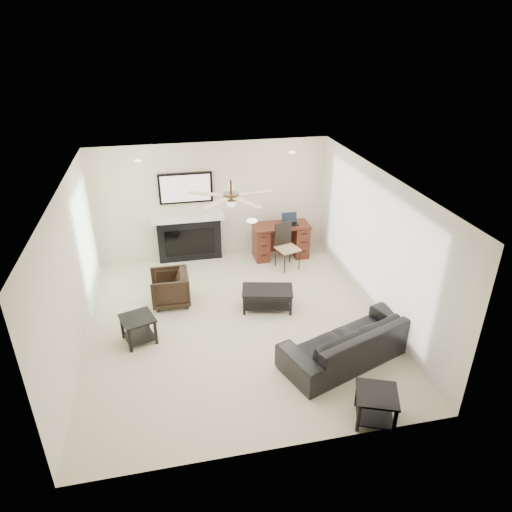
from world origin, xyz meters
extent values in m
plane|color=beige|center=(0.00, 0.00, 0.00)|extent=(5.50, 5.50, 0.00)
cube|color=white|center=(0.00, 0.00, 2.50)|extent=(5.00, 5.50, 0.04)
cube|color=beige|center=(0.00, 2.75, 1.25)|extent=(5.00, 0.04, 2.50)
cube|color=beige|center=(0.00, -2.75, 1.25)|extent=(5.00, 0.04, 2.50)
cube|color=beige|center=(-2.50, 0.00, 1.25)|extent=(0.04, 5.50, 2.50)
cube|color=beige|center=(2.50, 0.00, 1.25)|extent=(0.04, 5.50, 2.50)
cube|color=white|center=(2.45, 0.10, 1.23)|extent=(0.04, 5.10, 2.40)
cube|color=#93BC89|center=(-2.46, 1.55, 1.05)|extent=(0.04, 1.80, 2.10)
cylinder|color=#382619|center=(0.00, 0.10, 2.25)|extent=(1.40, 1.40, 0.30)
imported|color=black|center=(1.54, -1.32, 0.32)|extent=(2.33, 1.55, 0.63)
imported|color=black|center=(-1.06, 0.83, 0.31)|extent=(0.69, 0.67, 0.63)
cube|color=black|center=(0.64, 0.28, 0.20)|extent=(0.99, 0.69, 0.40)
cube|color=black|center=(1.39, -2.57, 0.23)|extent=(0.67, 0.67, 0.45)
cube|color=black|center=(-1.61, -0.22, 0.23)|extent=(0.63, 0.63, 0.45)
cube|color=black|center=(-0.55, 2.58, 0.95)|extent=(1.52, 0.34, 1.91)
cube|color=#431810|center=(1.41, 2.25, 0.38)|extent=(1.22, 0.56, 0.76)
cube|color=black|center=(1.41, 1.70, 0.48)|extent=(0.53, 0.54, 0.97)
cube|color=black|center=(1.61, 2.23, 0.88)|extent=(0.33, 0.24, 0.23)
camera|label=1|loc=(-1.02, -6.50, 4.59)|focal=32.00mm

